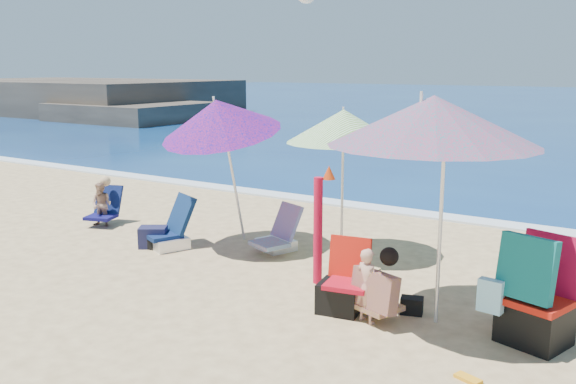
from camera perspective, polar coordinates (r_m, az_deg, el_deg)
The scene contains 19 objects.
ground at distance 7.54m, azimuth -2.20°, elevation -9.75°, with size 120.00×120.00×0.00m.
foam at distance 11.90m, azimuth 11.93°, elevation -1.95°, with size 120.00×0.50×0.04m.
headland at distance 40.44m, azimuth -18.44°, elevation 7.81°, with size 20.50×11.50×2.60m.
umbrella_turquoise at distance 6.50m, azimuth 13.18°, elevation 6.36°, with size 2.82×2.82×2.48m.
umbrella_striped at distance 8.83m, azimuth 5.11°, elevation 6.02°, with size 2.16×2.16×2.17m.
umbrella_blue at distance 9.22m, azimuth -6.35°, elevation 6.85°, with size 1.78×1.86×2.44m.
furled_umbrella at distance 7.84m, azimuth 2.95°, elevation -2.54°, with size 0.26×0.25×1.52m.
chair_navy at distance 9.72m, azimuth -10.77°, elevation -3.77°, with size 0.81×0.86×0.78m.
chair_rainbow at distance 9.36m, azimuth -0.98°, elevation -4.30°, with size 0.75×0.90×0.70m.
camp_chair_left at distance 7.12m, azimuth 4.99°, elevation -8.95°, with size 0.66×0.58×0.84m.
camp_chair_right at distance 6.71m, azimuth 21.57°, elevation -9.55°, with size 0.92×0.81×1.15m.
person_center at distance 6.80m, azimuth 7.74°, elevation -8.60°, with size 0.61×0.56×0.84m.
person_left at distance 11.25m, azimuth -16.62°, elevation -1.04°, with size 0.65×0.76×0.85m.
bag_navy_a at distance 9.77m, azimuth -12.25°, elevation -4.05°, with size 0.50×0.47×0.32m.
bag_black_a at distance 9.68m, azimuth -11.86°, elevation -4.51°, with size 0.32×0.25×0.21m.
bag_tan at distance 7.89m, azimuth 7.13°, elevation -7.84°, with size 0.32×0.24×0.26m.
bag_navy_b at distance 7.23m, azimuth 21.07°, elevation -10.18°, with size 0.45×0.36×0.31m.
bag_black_b at distance 7.22m, azimuth 11.27°, elevation -10.16°, with size 0.29×0.23×0.19m.
orange_item at distance 5.95m, azimuth 16.16°, elevation -16.11°, with size 0.26×0.18×0.03m.
Camera 1 is at (4.02, -5.77, 2.72)m, focal length 38.82 mm.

